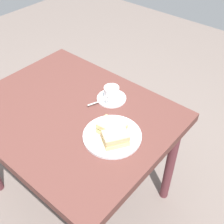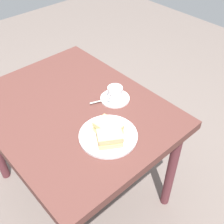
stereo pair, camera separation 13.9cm
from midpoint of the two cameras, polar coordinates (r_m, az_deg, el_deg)
name	(u,v)px [view 1 (the left image)]	position (r m, az deg, el deg)	size (l,w,h in m)	color
ground_plane	(81,191)	(2.03, -8.37, -15.71)	(6.00, 6.00, 0.00)	#6D605A
dining_table	(72,123)	(1.53, -10.74, -2.37)	(1.04, 0.82, 0.74)	brown
sandwich_plate	(113,136)	(1.31, -2.95, -4.95)	(0.27, 0.27, 0.01)	white
sandwich_front	(112,129)	(1.29, -3.11, -3.54)	(0.13, 0.10, 0.06)	#E4BA79
sandwich_back	(115,138)	(1.25, -2.49, -5.49)	(0.13, 0.14, 0.06)	#DBB976
coffee_saucer	(112,98)	(1.51, -2.72, 2.68)	(0.16, 0.16, 0.01)	white
coffee_cup	(111,93)	(1.49, -2.81, 3.86)	(0.08, 0.11, 0.07)	white
spoon	(99,101)	(1.49, -5.34, 2.02)	(0.05, 0.10, 0.01)	silver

